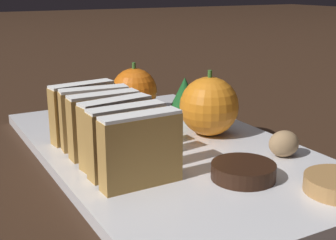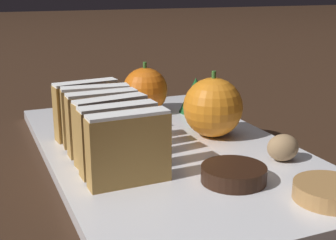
# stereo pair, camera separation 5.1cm
# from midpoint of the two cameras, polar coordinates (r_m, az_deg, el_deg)

# --- Properties ---
(ground_plane) EXTENTS (6.00, 6.00, 0.00)m
(ground_plane) POSITION_cam_midpoint_polar(r_m,az_deg,el_deg) (0.52, -2.80, -4.45)
(ground_plane) COLOR #382316
(serving_platter) EXTENTS (0.26, 0.44, 0.01)m
(serving_platter) POSITION_cam_midpoint_polar(r_m,az_deg,el_deg) (0.52, -2.81, -3.83)
(serving_platter) COLOR white
(serving_platter) RESTS_ON ground_plane
(stollen_slice_front) EXTENTS (0.08, 0.02, 0.07)m
(stollen_slice_front) POSITION_cam_midpoint_polar(r_m,az_deg,el_deg) (0.41, -6.87, -3.73)
(stollen_slice_front) COLOR #B28442
(stollen_slice_front) RESTS_ON serving_platter
(stollen_slice_second) EXTENTS (0.08, 0.02, 0.07)m
(stollen_slice_second) POSITION_cam_midpoint_polar(r_m,az_deg,el_deg) (0.44, -8.37, -2.57)
(stollen_slice_second) COLOR #B28442
(stollen_slice_second) RESTS_ON serving_platter
(stollen_slice_third) EXTENTS (0.08, 0.03, 0.07)m
(stollen_slice_third) POSITION_cam_midpoint_polar(r_m,az_deg,el_deg) (0.46, -9.50, -1.51)
(stollen_slice_third) COLOR #B28442
(stollen_slice_third) RESTS_ON serving_platter
(stollen_slice_fourth) EXTENTS (0.07, 0.02, 0.07)m
(stollen_slice_fourth) POSITION_cam_midpoint_polar(r_m,az_deg,el_deg) (0.49, -10.73, -0.60)
(stollen_slice_fourth) COLOR #B28442
(stollen_slice_fourth) RESTS_ON serving_platter
(stollen_slice_fifth) EXTENTS (0.08, 0.03, 0.07)m
(stollen_slice_fifth) POSITION_cam_midpoint_polar(r_m,az_deg,el_deg) (0.52, -11.69, 0.24)
(stollen_slice_fifth) COLOR #B28442
(stollen_slice_fifth) RESTS_ON serving_platter
(stollen_slice_sixth) EXTENTS (0.08, 0.03, 0.07)m
(stollen_slice_sixth) POSITION_cam_midpoint_polar(r_m,az_deg,el_deg) (0.54, -13.00, 0.93)
(stollen_slice_sixth) COLOR #B28442
(stollen_slice_sixth) RESTS_ON serving_platter
(orange_near) EXTENTS (0.06, 0.06, 0.07)m
(orange_near) POSITION_cam_midpoint_polar(r_m,az_deg,el_deg) (0.65, -6.38, 3.53)
(orange_near) COLOR orange
(orange_near) RESTS_ON serving_platter
(orange_far) EXTENTS (0.07, 0.07, 0.08)m
(orange_far) POSITION_cam_midpoint_polar(r_m,az_deg,el_deg) (0.55, 2.39, 1.65)
(orange_far) COLOR orange
(orange_far) RESTS_ON serving_platter
(walnut) EXTENTS (0.03, 0.03, 0.03)m
(walnut) POSITION_cam_midpoint_polar(r_m,az_deg,el_deg) (0.49, 11.11, -2.89)
(walnut) COLOR tan
(walnut) RESTS_ON serving_platter
(chocolate_cookie) EXTENTS (0.06, 0.06, 0.01)m
(chocolate_cookie) POSITION_cam_midpoint_polar(r_m,az_deg,el_deg) (0.43, 5.85, -6.28)
(chocolate_cookie) COLOR black
(chocolate_cookie) RESTS_ON serving_platter
(evergreen_sprig) EXTENTS (0.05, 0.05, 0.05)m
(evergreen_sprig) POSITION_cam_midpoint_polar(r_m,az_deg,el_deg) (0.66, -0.19, 3.12)
(evergreen_sprig) COLOR #195623
(evergreen_sprig) RESTS_ON serving_platter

